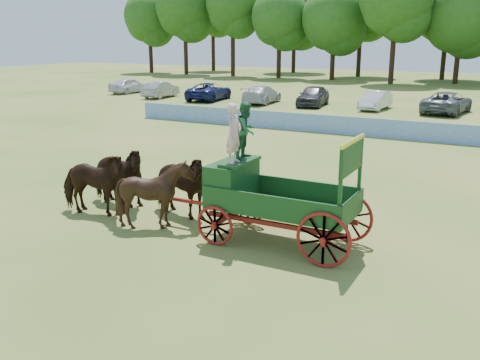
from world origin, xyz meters
name	(u,v)px	position (x,y,z in m)	size (l,w,h in m)	color
ground	(146,233)	(0.00, 0.00, 0.00)	(160.00, 160.00, 0.00)	#9B8C46
horse_lead_left	(93,184)	(-2.40, 0.52, 1.00)	(1.08, 2.38, 2.01)	black
horse_lead_right	(116,176)	(-2.40, 1.62, 1.00)	(1.08, 2.38, 2.01)	black
horse_wheel_left	(156,194)	(0.00, 0.52, 1.01)	(1.62, 1.83, 2.01)	black
horse_wheel_right	(178,185)	(0.00, 1.62, 1.00)	(1.08, 2.38, 2.01)	black
farm_dray	(257,181)	(2.97, 1.10, 1.63)	(6.00, 2.00, 3.72)	maroon
sponsor_banner	(326,124)	(-1.00, 18.00, 0.53)	(26.00, 0.08, 1.05)	#214CB3
parked_cars	(348,98)	(-3.34, 29.70, 0.76)	(47.66, 6.78, 1.64)	silver
treeline	(410,5)	(-5.19, 59.98, 9.26)	(89.16, 24.12, 14.97)	#382314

